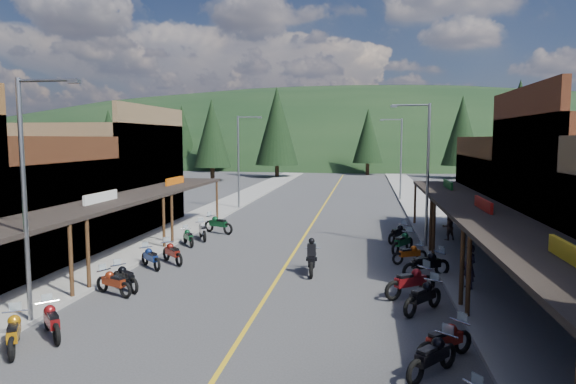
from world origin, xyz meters
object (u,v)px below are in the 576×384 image
at_px(shop_west_3, 103,177).
at_px(bike_east_11, 398,232).
at_px(streetlight_1, 240,158).
at_px(bike_west_7, 125,276).
at_px(bike_west_8, 151,257).
at_px(bike_east_7, 411,280).
at_px(pine_10, 212,133).
at_px(pine_11, 519,128).
at_px(streetlight_2, 425,168).
at_px(bike_west_12, 218,223).
at_px(rider_on_bike, 312,259).
at_px(pedestrian_east_a, 470,267).
at_px(streetlight_3, 399,155).
at_px(bike_east_9, 410,253).
at_px(pine_9, 536,136).
at_px(bike_west_6, 113,281).
at_px(shop_east_3, 535,199).
at_px(bike_west_4, 14,331).
at_px(pine_0, 109,136).
at_px(bike_east_6, 423,295).
at_px(pine_5, 547,127).
at_px(pine_7, 182,132).
at_px(bike_west_9, 172,252).
at_px(bike_east_5, 445,339).
at_px(shop_west_2, 6,211).
at_px(bike_west_5, 52,319).
at_px(bike_east_10, 403,241).
at_px(pedestrian_east_b, 448,227).
at_px(bike_west_10, 188,236).
at_px(bike_west_11, 203,230).
at_px(pine_2, 277,126).
at_px(streetlight_0, 28,190).
at_px(bike_east_4, 432,355).
at_px(pine_4, 462,131).
at_px(pine_1, 213,132).
at_px(pine_3, 368,136).

xyz_separation_m(shop_west_3, bike_east_11, (19.46, -1.86, -2.91)).
distance_m(streetlight_1, bike_west_7, 24.27).
relative_size(bike_west_8, bike_east_7, 0.84).
xyz_separation_m(shop_west_3, bike_east_7, (19.29, -12.47, -2.85)).
distance_m(pine_10, pine_11, 39.85).
distance_m(streetlight_2, bike_west_12, 13.38).
bearing_deg(rider_on_bike, pedestrian_east_a, -19.05).
distance_m(streetlight_3, bike_west_7, 34.59).
height_order(bike_east_9, rider_on_bike, rider_on_bike).
bearing_deg(pine_9, bike_west_6, -122.14).
height_order(shop_east_3, bike_west_4, shop_east_3).
height_order(pine_0, bike_east_6, pine_0).
bearing_deg(bike_west_7, shop_east_3, -18.37).
xyz_separation_m(streetlight_1, pine_5, (40.95, 50.00, 3.53)).
bearing_deg(pine_7, streetlight_1, -65.12).
height_order(bike_west_9, bike_east_5, bike_east_5).
height_order(shop_west_2, bike_east_6, shop_west_2).
relative_size(pine_10, bike_west_8, 5.91).
xyz_separation_m(pine_10, bike_west_8, (11.78, -48.44, -6.22)).
relative_size(shop_west_2, bike_west_5, 5.29).
height_order(bike_east_10, pedestrian_east_b, pedestrian_east_b).
bearing_deg(pine_7, bike_west_10, -69.58).
height_order(pine_9, bike_west_11, pine_9).
height_order(pine_5, pedestrian_east_b, pine_5).
relative_size(pine_2, bike_west_6, 7.09).
bearing_deg(bike_east_5, shop_west_2, -154.02).
xyz_separation_m(streetlight_0, bike_east_5, (12.92, -0.77, -3.86)).
bearing_deg(bike_west_11, pine_9, 24.35).
xyz_separation_m(bike_east_4, bike_east_10, (0.24, 14.47, 0.05)).
xyz_separation_m(streetlight_2, bike_east_9, (-1.02, -3.70, -3.92)).
bearing_deg(pine_7, bike_west_5, -72.42).
bearing_deg(pedestrian_east_b, streetlight_3, -106.92).
distance_m(pine_4, pine_9, 16.18).
height_order(streetlight_0, bike_west_7, streetlight_0).
relative_size(bike_west_10, bike_east_6, 0.85).
bearing_deg(pine_7, pedestrian_east_a, -62.34).
height_order(pine_1, bike_west_6, pine_1).
height_order(pine_2, bike_east_5, pine_2).
bearing_deg(bike_west_7, bike_east_6, -57.17).
bearing_deg(rider_on_bike, bike_east_5, -65.33).
relative_size(bike_west_9, bike_west_10, 1.10).
bearing_deg(pine_3, bike_east_4, -88.83).
bearing_deg(bike_west_11, bike_west_9, -112.47).
distance_m(shop_west_3, bike_east_10, 20.28).
distance_m(streetlight_3, bike_east_7, 31.43).
bearing_deg(shop_east_3, bike_east_4, -113.30).
relative_size(streetlight_2, bike_east_11, 3.77).
bearing_deg(pine_11, pine_3, 119.74).
height_order(pine_5, bike_west_9, pine_5).
height_order(streetlight_2, pine_7, pine_7).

